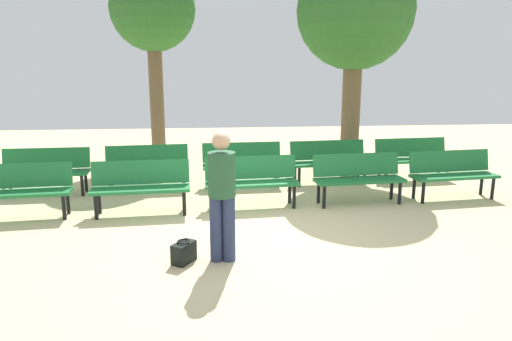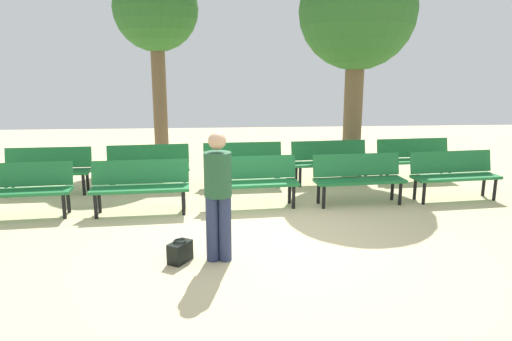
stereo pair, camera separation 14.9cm
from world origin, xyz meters
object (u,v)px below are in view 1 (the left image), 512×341
(bench_r0_c1, at_px, (141,184))
(tree_0, at_px, (153,12))
(bench_r1_c1, at_px, (147,165))
(bench_r1_c2, at_px, (242,161))
(bench_r1_c3, at_px, (329,159))
(handbag, at_px, (184,252))
(bench_r1_c4, at_px, (412,156))
(bench_r0_c2, at_px, (252,178))
(bench_r0_c3, at_px, (358,175))
(bench_r0_c4, at_px, (452,171))
(tree_1, at_px, (355,13))
(visitor_with_backpack, at_px, (222,189))
(bench_r0_c0, at_px, (19,188))
(bench_r1_c0, at_px, (46,168))

(bench_r0_c1, xyz_separation_m, tree_0, (-0.20, 4.62, 3.18))
(bench_r1_c1, bearing_deg, bench_r1_c2, -0.49)
(bench_r1_c3, height_order, handbag, bench_r1_c3)
(bench_r1_c4, relative_size, tree_0, 0.34)
(bench_r0_c2, height_order, bench_r0_c3, same)
(bench_r0_c4, bearing_deg, bench_r1_c1, 163.09)
(bench_r1_c3, bearing_deg, bench_r1_c2, 177.77)
(bench_r1_c1, bearing_deg, tree_1, 9.63)
(bench_r1_c2, bearing_deg, visitor_with_backpack, -100.14)
(bench_r1_c1, bearing_deg, bench_r0_c0, -143.71)
(bench_r1_c0, xyz_separation_m, bench_r1_c2, (3.77, 0.30, 0.00))
(bench_r0_c4, bearing_deg, bench_r1_c4, 88.88)
(bench_r0_c0, bearing_deg, tree_1, 18.46)
(tree_0, bearing_deg, bench_r0_c2, -64.99)
(bench_r1_c3, relative_size, bench_r1_c4, 1.00)
(visitor_with_backpack, distance_m, handbag, 0.94)
(bench_r0_c3, distance_m, visitor_with_backpack, 3.41)
(bench_r0_c0, xyz_separation_m, bench_r1_c3, (5.52, 1.81, 0.00))
(bench_r0_c1, distance_m, bench_r0_c3, 3.78)
(bench_r0_c2, relative_size, bench_r1_c2, 1.01)
(bench_r0_c4, bearing_deg, handbag, -158.23)
(bench_r0_c4, distance_m, handbag, 5.41)
(bench_r1_c1, distance_m, tree_1, 5.44)
(bench_r1_c4, bearing_deg, bench_r1_c3, 179.82)
(bench_r1_c0, height_order, bench_r1_c1, same)
(bench_r0_c4, bearing_deg, bench_r1_c3, 140.07)
(bench_r0_c2, height_order, visitor_with_backpack, visitor_with_backpack)
(bench_r1_c4, relative_size, handbag, 4.45)
(bench_r1_c1, distance_m, bench_r1_c4, 5.58)
(bench_r0_c3, height_order, bench_r1_c0, same)
(bench_r0_c0, xyz_separation_m, bench_r0_c3, (5.69, 0.33, 0.00))
(bench_r0_c4, relative_size, bench_r1_c4, 1.00)
(bench_r0_c0, relative_size, bench_r1_c4, 1.00)
(bench_r0_c2, bearing_deg, bench_r0_c0, 179.48)
(bench_r0_c0, relative_size, tree_1, 0.34)
(bench_r1_c0, relative_size, tree_1, 0.34)
(bench_r0_c1, bearing_deg, handbag, -72.46)
(bench_r0_c1, distance_m, bench_r0_c4, 5.61)
(bench_r0_c3, distance_m, bench_r1_c2, 2.43)
(bench_r1_c0, distance_m, tree_1, 7.07)
(bench_r0_c0, xyz_separation_m, bench_r0_c1, (1.91, 0.06, 0.00))
(tree_0, distance_m, visitor_with_backpack, 7.36)
(bench_r1_c2, bearing_deg, bench_r0_c0, -157.64)
(tree_0, xyz_separation_m, tree_1, (4.50, -1.97, -0.18))
(bench_r0_c0, bearing_deg, bench_r1_c4, 9.66)
(bench_r1_c4, xyz_separation_m, tree_1, (-1.18, 0.76, 2.99))
(bench_r0_c1, xyz_separation_m, bench_r1_c0, (-1.97, 1.36, 0.00))
(bench_r0_c0, height_order, handbag, bench_r0_c0)
(tree_1, bearing_deg, bench_r0_c0, -156.43)
(bench_r0_c2, height_order, bench_r0_c4, same)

